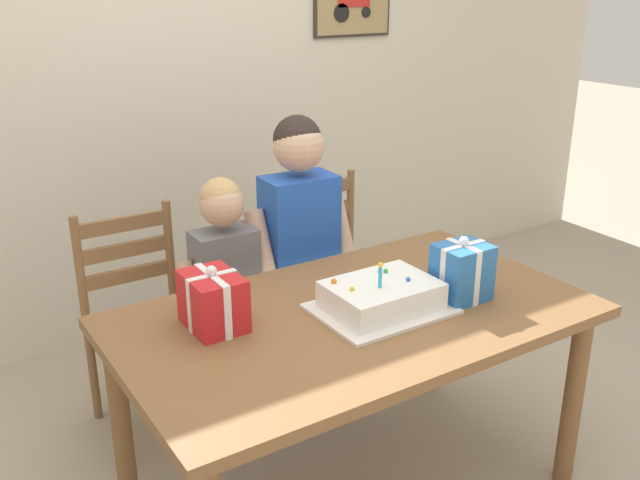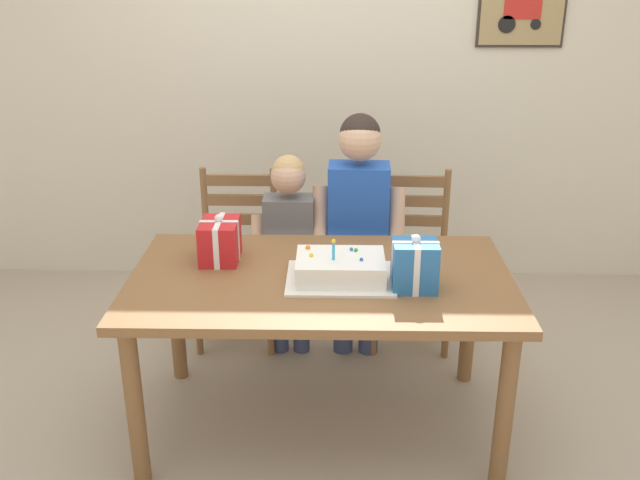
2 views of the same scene
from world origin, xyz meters
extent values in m
plane|color=tan|center=(0.00, 0.00, 0.00)|extent=(20.00, 20.00, 0.00)
cube|color=beige|center=(0.00, 1.70, 1.30)|extent=(6.40, 0.08, 2.60)
cube|color=#332823|center=(1.14, 1.65, 1.67)|extent=(0.51, 0.02, 0.39)
cube|color=#9E8456|center=(1.14, 1.64, 1.67)|extent=(0.48, 0.01, 0.36)
cube|color=red|center=(1.14, 1.64, 1.69)|extent=(0.22, 0.01, 0.11)
cylinder|color=black|center=(1.06, 1.64, 1.61)|extent=(0.10, 0.01, 0.10)
cylinder|color=black|center=(1.23, 1.64, 1.61)|extent=(0.06, 0.01, 0.06)
cube|color=brown|center=(0.00, 0.00, 0.72)|extent=(1.59, 0.92, 0.04)
cylinder|color=brown|center=(-0.71, -0.38, 0.35)|extent=(0.07, 0.07, 0.70)
cylinder|color=brown|center=(0.71, -0.38, 0.35)|extent=(0.07, 0.07, 0.70)
cylinder|color=brown|center=(-0.71, 0.38, 0.35)|extent=(0.07, 0.07, 0.70)
cylinder|color=brown|center=(0.71, 0.38, 0.35)|extent=(0.07, 0.07, 0.70)
cube|color=white|center=(0.08, -0.04, 0.75)|extent=(0.44, 0.34, 0.01)
cube|color=white|center=(0.08, -0.04, 0.80)|extent=(0.36, 0.26, 0.09)
cylinder|color=#33ADE5|center=(0.05, -0.07, 0.88)|extent=(0.01, 0.01, 0.07)
sphere|color=yellow|center=(0.05, -0.07, 0.92)|extent=(0.02, 0.02, 0.02)
sphere|color=orange|center=(-0.05, 0.04, 0.85)|extent=(0.02, 0.02, 0.02)
sphere|color=blue|center=(0.16, -0.08, 0.85)|extent=(0.02, 0.02, 0.02)
sphere|color=yellow|center=(-0.04, -0.04, 0.85)|extent=(0.02, 0.02, 0.02)
sphere|color=green|center=(0.14, 0.02, 0.85)|extent=(0.02, 0.02, 0.02)
sphere|color=blue|center=(0.13, 0.03, 0.85)|extent=(0.01, 0.01, 0.01)
cube|color=#286BB7|center=(0.37, -0.11, 0.84)|extent=(0.18, 0.15, 0.20)
cube|color=white|center=(0.37, -0.11, 0.84)|extent=(0.18, 0.02, 0.20)
cube|color=white|center=(0.37, -0.11, 0.84)|extent=(0.02, 0.16, 0.20)
sphere|color=white|center=(0.37, -0.11, 0.95)|extent=(0.04, 0.04, 0.04)
cube|color=red|center=(-0.44, 0.16, 0.83)|extent=(0.16, 0.22, 0.18)
cube|color=white|center=(-0.44, 0.16, 0.83)|extent=(0.17, 0.02, 0.18)
cube|color=white|center=(-0.44, 0.16, 0.83)|extent=(0.02, 0.22, 0.18)
sphere|color=white|center=(-0.44, 0.16, 0.93)|extent=(0.04, 0.04, 0.04)
cube|color=brown|center=(-0.47, 0.79, 0.45)|extent=(0.42, 0.42, 0.04)
cylinder|color=brown|center=(-0.28, 0.60, 0.21)|extent=(0.04, 0.04, 0.43)
cylinder|color=brown|center=(-0.66, 0.60, 0.21)|extent=(0.04, 0.04, 0.43)
cylinder|color=brown|center=(-0.27, 0.98, 0.21)|extent=(0.04, 0.04, 0.43)
cylinder|color=brown|center=(-0.65, 0.98, 0.21)|extent=(0.04, 0.04, 0.43)
cylinder|color=brown|center=(-0.27, 0.98, 0.70)|extent=(0.04, 0.04, 0.45)
cylinder|color=brown|center=(-0.65, 0.98, 0.70)|extent=(0.04, 0.04, 0.45)
cube|color=brown|center=(-0.46, 0.98, 0.63)|extent=(0.36, 0.02, 0.06)
cube|color=brown|center=(-0.46, 0.98, 0.74)|extent=(0.36, 0.02, 0.06)
cube|color=brown|center=(-0.46, 0.98, 0.85)|extent=(0.36, 0.02, 0.06)
cube|color=brown|center=(0.47, 0.79, 0.45)|extent=(0.44, 0.44, 0.04)
cylinder|color=brown|center=(0.65, 0.59, 0.21)|extent=(0.04, 0.04, 0.43)
cylinder|color=brown|center=(0.27, 0.61, 0.21)|extent=(0.04, 0.04, 0.43)
cylinder|color=brown|center=(0.66, 0.97, 0.21)|extent=(0.04, 0.04, 0.43)
cylinder|color=brown|center=(0.28, 0.99, 0.21)|extent=(0.04, 0.04, 0.43)
cylinder|color=brown|center=(0.66, 0.97, 0.70)|extent=(0.04, 0.04, 0.45)
cylinder|color=brown|center=(0.28, 0.99, 0.70)|extent=(0.04, 0.04, 0.45)
cube|color=brown|center=(0.47, 0.98, 0.63)|extent=(0.36, 0.04, 0.06)
cube|color=brown|center=(0.47, 0.98, 0.74)|extent=(0.36, 0.04, 0.06)
cube|color=brown|center=(0.47, 0.98, 0.85)|extent=(0.36, 0.04, 0.06)
cylinder|color=#38426B|center=(0.24, 0.64, 0.24)|extent=(0.10, 0.10, 0.48)
cylinder|color=#38426B|center=(0.11, 0.65, 0.24)|extent=(0.10, 0.10, 0.48)
cube|color=blue|center=(0.18, 0.65, 0.76)|extent=(0.31, 0.20, 0.55)
cylinder|color=tan|center=(0.36, 0.60, 0.74)|extent=(0.09, 0.23, 0.37)
cylinder|color=tan|center=(-0.02, 0.62, 0.74)|extent=(0.09, 0.23, 0.37)
sphere|color=tan|center=(0.18, 0.65, 1.16)|extent=(0.21, 0.21, 0.21)
sphere|color=#2D231E|center=(0.18, 0.66, 1.19)|extent=(0.20, 0.20, 0.20)
cylinder|color=#38426B|center=(-0.12, 0.65, 0.20)|extent=(0.09, 0.09, 0.41)
cylinder|color=#38426B|center=(-0.23, 0.65, 0.20)|extent=(0.09, 0.09, 0.41)
cube|color=slate|center=(-0.17, 0.65, 0.64)|extent=(0.25, 0.16, 0.46)
cylinder|color=tan|center=(-0.01, 0.61, 0.62)|extent=(0.07, 0.19, 0.31)
cylinder|color=tan|center=(-0.33, 0.62, 0.62)|extent=(0.07, 0.19, 0.31)
sphere|color=tan|center=(-0.17, 0.65, 0.97)|extent=(0.17, 0.17, 0.17)
sphere|color=tan|center=(-0.17, 0.66, 1.00)|extent=(0.16, 0.16, 0.16)
camera|label=1|loc=(-1.25, -1.74, 1.80)|focal=39.62mm
camera|label=2|loc=(0.05, -2.65, 1.96)|focal=39.42mm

